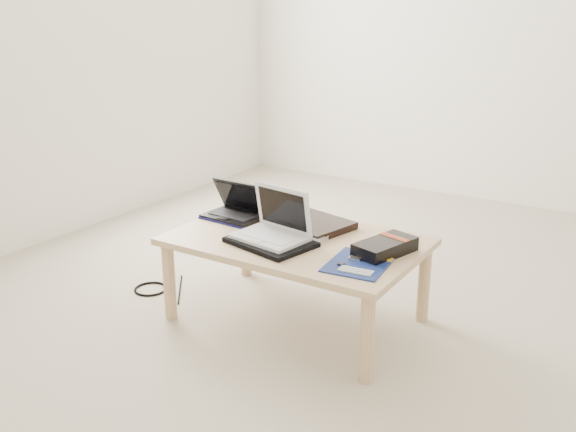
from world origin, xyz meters
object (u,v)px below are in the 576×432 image
Objects in this scene: gpu_box at (385,247)px; netbook at (235,210)px; coffee_table at (296,248)px; white_laptop at (274,227)px.

netbook is at bearing 176.09° from gpu_box.
gpu_box is (0.82, -0.06, -0.01)m from netbook.
coffee_table is 0.16m from white_laptop.
white_laptop is 1.11× the size of gpu_box.
white_laptop is 0.49m from gpu_box.
netbook reaches higher than gpu_box.
white_laptop is (0.35, -0.18, 0.03)m from netbook.
gpu_box reaches higher than coffee_table.
netbook is 0.82m from gpu_box.
white_laptop reaches higher than gpu_box.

